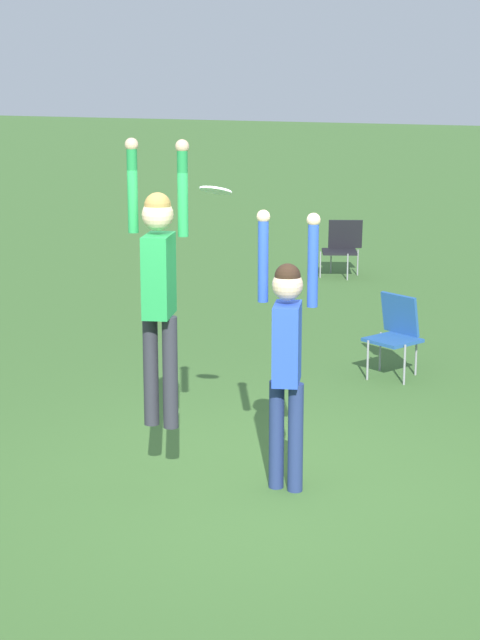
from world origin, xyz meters
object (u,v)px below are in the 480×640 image
object	(u,v)px
camping_chair_5	(396,329)
person_defending	(287,345)
camping_chair_0	(342,244)
person_jumping	(159,276)
frisbee	(216,190)

from	to	relation	value
camping_chair_5	person_defending	bearing A→B (deg)	117.97
camping_chair_0	person_jumping	bearing A→B (deg)	77.86
person_jumping	camping_chair_0	xyz separation A→B (m)	(-1.95, 9.12, -1.19)
person_jumping	camping_chair_5	bearing A→B (deg)	-28.85
camping_chair_0	camping_chair_5	world-z (taller)	camping_chair_0
frisbee	camping_chair_0	bearing A→B (deg)	104.68
person_jumping	camping_chair_5	distance (m)	4.08
person_defending	camping_chair_5	size ratio (longest dim) A/B	2.51
person_defending	camping_chair_0	bearing A→B (deg)	179.50
frisbee	camping_chair_5	bearing A→B (deg)	85.23
camping_chair_0	camping_chair_5	distance (m)	5.90
frisbee	camping_chair_5	world-z (taller)	frisbee
person_defending	frisbee	bearing A→B (deg)	-98.12
person_jumping	person_defending	distance (m)	1.12
frisbee	camping_chair_0	distance (m)	9.39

